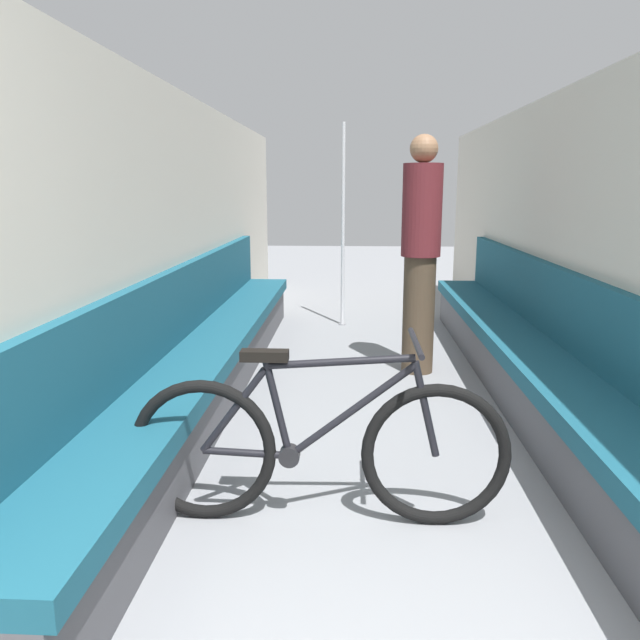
% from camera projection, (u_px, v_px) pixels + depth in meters
% --- Properties ---
extents(wall_left, '(0.10, 9.85, 2.09)m').
position_uv_depth(wall_left, '(152.00, 250.00, 3.88)').
color(wall_left, beige).
rests_on(wall_left, ground).
extents(wall_right, '(0.10, 9.85, 2.09)m').
position_uv_depth(wall_right, '(595.00, 253.00, 3.74)').
color(wall_right, beige).
rests_on(wall_right, ground).
extents(bench_seat_row_left, '(0.47, 5.50, 0.91)m').
position_uv_depth(bench_seat_row_left, '(206.00, 357.00, 4.27)').
color(bench_seat_row_left, '#4C4C51').
rests_on(bench_seat_row_left, ground).
extents(bench_seat_row_right, '(0.47, 5.50, 0.91)m').
position_uv_depth(bench_seat_row_right, '(532.00, 361.00, 4.15)').
color(bench_seat_row_right, '#4C4C51').
rests_on(bench_seat_row_right, ground).
extents(bicycle, '(1.63, 0.46, 0.82)m').
position_uv_depth(bicycle, '(318.00, 448.00, 2.66)').
color(bicycle, black).
rests_on(bicycle, ground).
extents(grab_pole_near, '(0.08, 0.08, 2.07)m').
position_uv_depth(grab_pole_near, '(343.00, 229.00, 6.41)').
color(grab_pole_near, gray).
rests_on(grab_pole_near, ground).
extents(passenger_standing, '(0.30, 0.30, 1.81)m').
position_uv_depth(passenger_standing, '(421.00, 253.00, 4.75)').
color(passenger_standing, '#473828').
rests_on(passenger_standing, ground).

